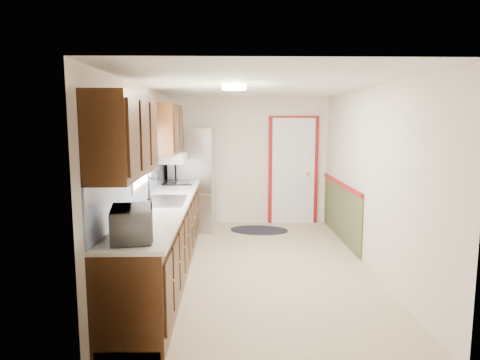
{
  "coord_description": "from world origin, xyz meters",
  "views": [
    {
      "loc": [
        -0.37,
        -5.55,
        1.96
      ],
      "look_at": [
        -0.22,
        0.23,
        1.15
      ],
      "focal_mm": 32.0,
      "sensor_mm": 36.0,
      "label": 1
    }
  ],
  "objects": [
    {
      "name": "back_wall_trim",
      "position": [
        0.99,
        2.21,
        0.89
      ],
      "size": [
        1.12,
        2.3,
        2.08
      ],
      "color": "maroon",
      "rests_on": "ground"
    },
    {
      "name": "kitchen_run",
      "position": [
        -1.24,
        -0.29,
        0.81
      ],
      "size": [
        0.63,
        4.0,
        2.2
      ],
      "color": "#321A0B",
      "rests_on": "ground"
    },
    {
      "name": "microwave",
      "position": [
        -1.2,
        -1.95,
        1.11
      ],
      "size": [
        0.37,
        0.55,
        0.34
      ],
      "primitive_type": "imported",
      "rotation": [
        0.0,
        0.0,
        1.76
      ],
      "color": "white",
      "rests_on": "kitchen_run"
    },
    {
      "name": "cooktop",
      "position": [
        -1.19,
        1.4,
        0.95
      ],
      "size": [
        0.48,
        0.57,
        0.02
      ],
      "primitive_type": "cube",
      "color": "black",
      "rests_on": "kitchen_run"
    },
    {
      "name": "refrigerator",
      "position": [
        -1.02,
        2.05,
        0.91
      ],
      "size": [
        0.8,
        0.78,
        1.83
      ],
      "rotation": [
        0.0,
        0.0,
        -0.05
      ],
      "color": "#B7B7BC",
      "rests_on": "ground"
    },
    {
      "name": "ceiling_fixture",
      "position": [
        -0.3,
        -0.2,
        2.36
      ],
      "size": [
        0.3,
        0.3,
        0.06
      ],
      "primitive_type": "cylinder",
      "color": "#FFD88C",
      "rests_on": "room_shell"
    },
    {
      "name": "rug",
      "position": [
        0.17,
        1.9,
        0.01
      ],
      "size": [
        1.13,
        0.83,
        0.01
      ],
      "primitive_type": "ellipsoid",
      "rotation": [
        0.0,
        0.0,
        -0.17
      ],
      "color": "black",
      "rests_on": "ground"
    },
    {
      "name": "room_shell",
      "position": [
        0.0,
        0.0,
        1.2
      ],
      "size": [
        3.2,
        5.2,
        2.52
      ],
      "color": "tan",
      "rests_on": "ground"
    }
  ]
}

